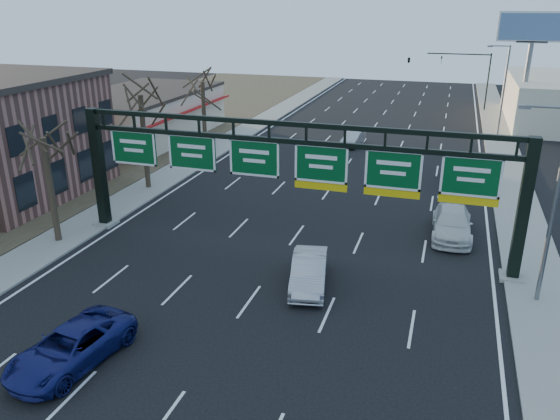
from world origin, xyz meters
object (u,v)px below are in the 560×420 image
(car_blue_suv, at_px, (71,347))
(car_silver_sedan, at_px, (309,271))
(sign_gantry, at_px, (290,169))
(car_white_wagon, at_px, (452,223))

(car_blue_suv, distance_m, car_silver_sedan, 11.08)
(car_blue_suv, bearing_deg, sign_gantry, 77.03)
(sign_gantry, bearing_deg, car_white_wagon, 28.77)
(car_blue_suv, bearing_deg, car_silver_sedan, 59.66)
(sign_gantry, relative_size, car_blue_suv, 4.70)
(car_silver_sedan, distance_m, car_white_wagon, 10.57)
(sign_gantry, height_order, car_blue_suv, sign_gantry)
(car_silver_sedan, bearing_deg, car_blue_suv, -140.46)
(sign_gantry, relative_size, car_white_wagon, 4.52)
(sign_gantry, xyz_separation_m, car_silver_sedan, (2.07, -3.72, -3.86))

